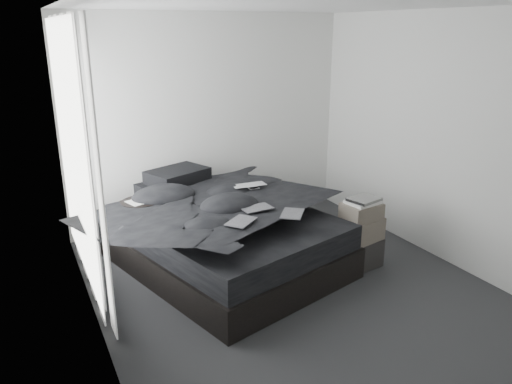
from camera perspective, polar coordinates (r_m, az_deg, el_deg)
name	(u,v)px	position (r m, az deg, el deg)	size (l,w,h in m)	color
floor	(293,288)	(4.96, 4.20, -10.88)	(3.60, 4.20, 0.01)	#2D2D2F
ceiling	(300,3)	(4.34, 5.05, 20.68)	(3.60, 4.20, 0.01)	white
wall_back	(210,121)	(6.33, -5.32, 8.06)	(3.60, 0.01, 2.60)	silver
wall_front	(498,246)	(2.98, 25.89, -5.60)	(3.60, 0.01, 2.60)	silver
wall_left	(87,186)	(3.90, -18.77, 0.68)	(0.01, 4.20, 2.60)	silver
wall_right	(444,140)	(5.60, 20.68, 5.63)	(0.01, 4.20, 2.60)	silver
window_left	(73,153)	(4.75, -20.22, 4.21)	(0.02, 2.00, 2.30)	white
curtain_left	(79,160)	(4.77, -19.54, 3.48)	(0.06, 2.12, 2.48)	white
bed	(224,251)	(5.34, -3.63, -6.75)	(1.76, 2.32, 0.32)	black
mattress	(224,226)	(5.23, -3.69, -3.94)	(1.69, 2.26, 0.25)	black
duvet	(227,204)	(5.09, -3.36, -1.42)	(1.71, 1.99, 0.27)	black
pillow_lower	(171,189)	(5.83, -9.66, 0.32)	(0.70, 0.47, 0.16)	black
pillow_upper	(177,176)	(5.80, -8.96, 1.86)	(0.65, 0.45, 0.15)	black
laptop	(251,180)	(5.39, -0.57, 1.40)	(0.37, 0.24, 0.03)	silver
comic_a	(241,213)	(4.47, -1.72, -2.36)	(0.29, 0.19, 0.01)	black
comic_b	(257,199)	(4.79, 0.07, -0.81)	(0.29, 0.19, 0.01)	black
comic_c	(293,204)	(4.66, 4.20, -1.35)	(0.29, 0.19, 0.01)	black
side_stand	(143,235)	(5.34, -12.80, -4.77)	(0.39, 0.39, 0.72)	black
papers	(142,201)	(5.21, -12.93, -1.03)	(0.28, 0.21, 0.01)	white
floor_books	(129,255)	(5.60, -14.33, -6.98)	(0.16, 0.22, 0.16)	black
box_lower	(359,252)	(5.42, 11.71, -6.76)	(0.41, 0.32, 0.31)	black
box_mid	(362,229)	(5.32, 12.03, -4.13)	(0.39, 0.31, 0.23)	#655C50
box_upper	(362,211)	(5.24, 11.97, -2.14)	(0.37, 0.30, 0.16)	#655C50
art_book_white	(363,202)	(5.21, 12.10, -1.12)	(0.32, 0.25, 0.03)	silver
art_book_snake	(364,199)	(5.20, 12.27, -0.81)	(0.31, 0.24, 0.03)	silver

